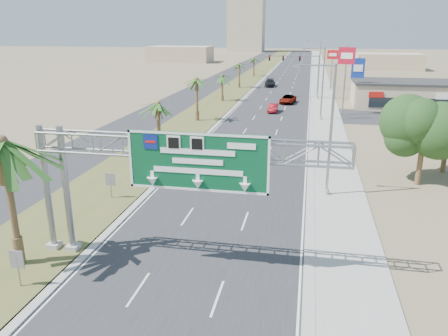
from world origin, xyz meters
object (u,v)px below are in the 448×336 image
sign_gantry (170,157)px  car_far (270,83)px  palm_near (2,142)px  car_right_lane (288,99)px  car_left_lane (221,158)px  store_building (410,95)px  pole_sign_blue (358,70)px  pole_sign_red_near (346,60)px  car_mid_lane (273,108)px  signal_mast (307,72)px  pole_sign_red_far (332,58)px

sign_gantry → car_far: size_ratio=3.06×
palm_near → car_right_lane: 59.41m
sign_gantry → car_left_lane: sign_gantry is taller
sign_gantry → store_building: bearing=67.6°
car_far → pole_sign_blue: (16.12, -27.07, 5.39)m
store_building → car_right_lane: size_ratio=3.52×
pole_sign_red_near → pole_sign_blue: size_ratio=1.22×
car_left_lane → pole_sign_red_near: size_ratio=0.44×
car_mid_lane → pole_sign_red_near: size_ratio=0.39×
signal_mast → pole_sign_blue: bearing=-52.7°
pole_sign_red_far → pole_sign_blue: bearing=-82.8°
sign_gantry → palm_near: (-8.14, -1.93, 0.87)m
signal_mast → car_far: 19.16m
car_right_lane → palm_near: bearing=-94.2°
palm_near → car_far: 81.23m
pole_sign_red_far → palm_near: bearing=-104.0°
car_far → car_mid_lane: bearing=-85.9°
car_left_lane → sign_gantry: bearing=-86.4°
signal_mast → car_right_lane: (-3.04, -5.99, -4.14)m
sign_gantry → pole_sign_blue: (14.06, 51.77, 0.13)m
car_left_lane → palm_near: bearing=-109.3°
store_building → pole_sign_blue: size_ratio=2.18×
car_left_lane → car_far: car_far is taller
store_building → car_mid_lane: (-21.66, -9.04, -1.36)m
palm_near → car_left_lane: bearing=70.1°
pole_sign_blue → car_left_lane: bearing=-113.9°
car_far → pole_sign_red_far: (13.17, -3.74, 5.86)m
car_mid_lane → car_right_lane: size_ratio=0.76×
car_left_lane → pole_sign_red_near: 32.29m
sign_gantry → pole_sign_red_near: 48.22m
car_mid_lane → car_far: 31.99m
store_building → car_right_lane: store_building is taller
palm_near → pole_sign_red_far: (19.25, 77.02, -0.27)m
signal_mast → pole_sign_red_far: (4.87, 13.05, 1.81)m
palm_near → car_right_lane: size_ratio=1.63×
car_mid_lane → pole_sign_blue: (12.66, 4.73, 5.54)m
car_left_lane → car_right_lane: (4.14, 38.11, -0.05)m
pole_sign_blue → pole_sign_red_far: bearing=97.2°
signal_mast → pole_sign_red_far: bearing=69.5°
palm_near → pole_sign_blue: palm_near is taller
palm_near → pole_sign_red_near: 52.58m
car_left_lane → car_far: 60.90m
sign_gantry → pole_sign_blue: size_ratio=2.03×
car_mid_lane → car_far: car_far is taller
signal_mast → store_building: signal_mast is taller
sign_gantry → store_building: 60.77m
sign_gantry → pole_sign_red_far: bearing=81.6°
palm_near → car_far: bearing=85.7°
signal_mast → car_far: bearing=116.3°
store_building → sign_gantry: bearing=-112.4°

